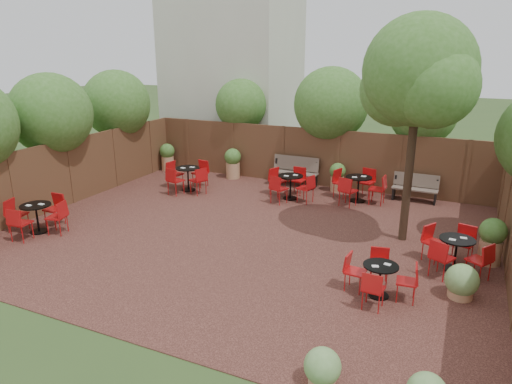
% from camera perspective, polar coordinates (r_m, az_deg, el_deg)
% --- Properties ---
extents(ground, '(80.00, 80.00, 0.00)m').
position_cam_1_polar(ground, '(12.07, -1.05, -5.17)').
color(ground, '#354F23').
rests_on(ground, ground).
extents(courtyard_paving, '(12.00, 10.00, 0.02)m').
position_cam_1_polar(courtyard_paving, '(12.07, -1.05, -5.13)').
color(courtyard_paving, '#341A15').
rests_on(courtyard_paving, ground).
extents(fence_back, '(12.00, 0.08, 2.00)m').
position_cam_1_polar(fence_back, '(16.21, 6.63, 4.32)').
color(fence_back, '#55301F').
rests_on(fence_back, ground).
extents(fence_left, '(0.08, 10.00, 2.00)m').
position_cam_1_polar(fence_left, '(15.23, -21.89, 2.31)').
color(fence_left, '#55301F').
rests_on(fence_left, ground).
extents(neighbour_building, '(5.00, 4.00, 8.00)m').
position_cam_1_polar(neighbour_building, '(20.33, -2.83, 15.57)').
color(neighbour_building, beige).
rests_on(neighbour_building, ground).
extents(overhang_foliage, '(15.71, 10.63, 2.55)m').
position_cam_1_polar(overhang_foliage, '(14.37, -4.28, 9.65)').
color(overhang_foliage, '#396922').
rests_on(overhang_foliage, ground).
extents(courtyard_tree, '(2.71, 2.61, 5.38)m').
position_cam_1_polar(courtyard_tree, '(11.39, 19.31, 13.08)').
color(courtyard_tree, black).
rests_on(courtyard_tree, courtyard_paving).
extents(park_bench_left, '(1.64, 0.55, 1.01)m').
position_cam_1_polar(park_bench_left, '(16.11, 4.79, 2.61)').
color(park_bench_left, brown).
rests_on(park_bench_left, courtyard_paving).
extents(park_bench_right, '(1.38, 0.45, 0.85)m').
position_cam_1_polar(park_bench_right, '(15.29, 19.00, 0.56)').
color(park_bench_right, brown).
rests_on(park_bench_right, courtyard_paving).
extents(bistro_tables, '(11.49, 7.63, 0.92)m').
position_cam_1_polar(bistro_tables, '(12.94, 1.57, -1.43)').
color(bistro_tables, black).
rests_on(bistro_tables, courtyard_paving).
extents(planters, '(11.88, 4.51, 1.10)m').
position_cam_1_polar(planters, '(15.18, 2.83, 1.92)').
color(planters, tan).
rests_on(planters, courtyard_paving).
extents(low_shrubs, '(2.29, 4.03, 0.68)m').
position_cam_1_polar(low_shrubs, '(8.19, 19.56, -15.50)').
color(low_shrubs, tan).
rests_on(low_shrubs, courtyard_paving).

